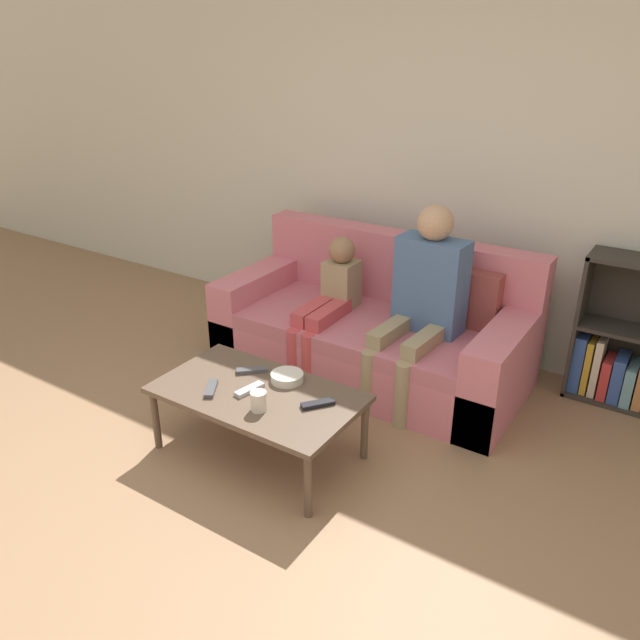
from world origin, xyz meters
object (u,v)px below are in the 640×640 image
(couch, at_px, (375,332))
(coffee_table, at_px, (257,397))
(person_child, at_px, (329,300))
(cup_near, at_px, (259,401))
(bookshelf, at_px, (630,349))
(snack_bowl, at_px, (287,377))
(tv_remote_3, at_px, (252,370))
(person_adult, at_px, (425,291))
(tv_remote_2, at_px, (318,404))
(tv_remote_0, at_px, (249,389))
(tv_remote_1, at_px, (211,388))

(couch, xyz_separation_m, coffee_table, (-0.07, -1.15, 0.06))
(person_child, bearing_deg, cup_near, -75.81)
(bookshelf, relative_size, coffee_table, 0.86)
(snack_bowl, bearing_deg, tv_remote_3, -172.87)
(person_adult, xyz_separation_m, cup_near, (-0.32, -1.20, -0.24))
(person_adult, bearing_deg, coffee_table, -108.49)
(cup_near, xyz_separation_m, tv_remote_2, (0.22, 0.19, -0.04))
(person_child, height_order, tv_remote_3, person_child)
(couch, bearing_deg, coffee_table, -93.58)
(tv_remote_0, relative_size, snack_bowl, 1.00)
(bookshelf, height_order, tv_remote_3, bookshelf)
(tv_remote_1, bearing_deg, snack_bowl, 14.36)
(bookshelf, relative_size, tv_remote_2, 5.59)
(tv_remote_3, bearing_deg, coffee_table, 2.89)
(coffee_table, distance_m, tv_remote_3, 0.22)
(cup_near, bearing_deg, couch, 92.00)
(person_adult, bearing_deg, cup_near, -101.16)
(couch, xyz_separation_m, bookshelf, (1.47, 0.50, 0.07))
(couch, xyz_separation_m, tv_remote_3, (-0.22, -1.00, 0.11))
(couch, xyz_separation_m, person_child, (-0.26, -0.16, 0.22))
(tv_remote_1, height_order, snack_bowl, snack_bowl)
(couch, height_order, person_adult, person_adult)
(cup_near, height_order, tv_remote_3, cup_near)
(tv_remote_1, height_order, tv_remote_3, same)
(coffee_table, height_order, cup_near, cup_near)
(tv_remote_1, bearing_deg, tv_remote_0, -2.42)
(coffee_table, xyz_separation_m, person_child, (-0.19, 0.99, 0.16))
(person_child, bearing_deg, coffee_table, -80.25)
(tv_remote_2, bearing_deg, tv_remote_1, -124.72)
(couch, height_order, snack_bowl, couch)
(tv_remote_3, bearing_deg, snack_bowl, 53.98)
(couch, relative_size, coffee_table, 1.85)
(person_adult, bearing_deg, tv_remote_2, -91.75)
(cup_near, bearing_deg, tv_remote_1, 178.00)
(coffee_table, bearing_deg, person_adult, 67.66)
(person_child, distance_m, tv_remote_1, 1.12)
(coffee_table, distance_m, tv_remote_1, 0.25)
(person_child, relative_size, tv_remote_3, 5.67)
(person_adult, xyz_separation_m, tv_remote_3, (-0.59, -0.92, -0.28))
(couch, distance_m, tv_remote_2, 1.13)
(tv_remote_1, distance_m, tv_remote_3, 0.27)
(couch, distance_m, bookshelf, 1.55)
(tv_remote_2, height_order, tv_remote_3, same)
(couch, distance_m, tv_remote_3, 1.03)
(coffee_table, distance_m, snack_bowl, 0.19)
(person_adult, bearing_deg, snack_bowl, -108.77)
(cup_near, relative_size, tv_remote_0, 0.58)
(person_adult, distance_m, snack_bowl, 1.01)
(couch, bearing_deg, tv_remote_3, -102.61)
(person_child, xyz_separation_m, tv_remote_1, (-0.02, -1.11, -0.11))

